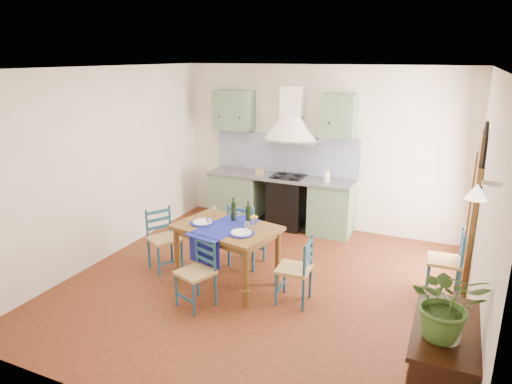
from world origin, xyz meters
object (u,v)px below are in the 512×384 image
at_px(chair_near, 197,272).
at_px(dining_table, 227,233).
at_px(potted_plant, 447,303).
at_px(sideboard, 440,373).

bearing_deg(chair_near, dining_table, 83.05).
height_order(dining_table, chair_near, dining_table).
bearing_deg(potted_plant, chair_near, 159.71).
height_order(chair_near, potted_plant, potted_plant).
distance_m(dining_table, chair_near, 0.70).
bearing_deg(chair_near, potted_plant, -20.29).
relative_size(sideboard, potted_plant, 1.80).
xyz_separation_m(sideboard, potted_plant, (-0.02, -0.17, 0.72)).
height_order(dining_table, sideboard, dining_table).
xyz_separation_m(chair_near, sideboard, (2.77, -0.85, 0.08)).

